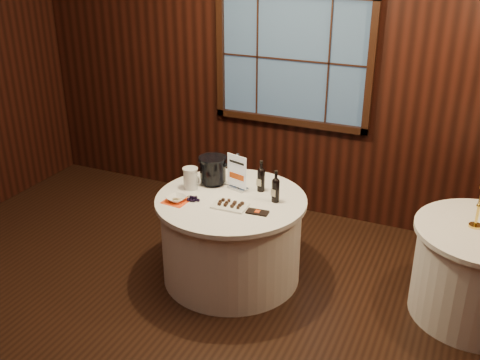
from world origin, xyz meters
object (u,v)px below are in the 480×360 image
at_px(port_bottle_left, 261,178).
at_px(glass_pitcher, 191,178).
at_px(port_bottle_right, 276,188).
at_px(main_table, 231,238).
at_px(brass_candlestick, 478,212).
at_px(grape_bunch, 193,199).
at_px(side_table, 480,273).
at_px(chocolate_box, 257,212).
at_px(sign_stand, 238,177).
at_px(chocolate_plate, 230,205).
at_px(cracker_bowl, 176,199).
at_px(ice_bucket, 213,170).

height_order(port_bottle_left, glass_pitcher, port_bottle_left).
bearing_deg(port_bottle_right, main_table, -147.69).
xyz_separation_m(port_bottle_left, brass_candlestick, (1.73, 0.07, 0.01)).
bearing_deg(grape_bunch, port_bottle_left, 43.55).
distance_m(side_table, chocolate_box, 1.80).
xyz_separation_m(sign_stand, port_bottle_right, (0.38, -0.09, 0.01)).
bearing_deg(chocolate_plate, main_table, 112.38).
xyz_separation_m(port_bottle_right, grape_bunch, (-0.63, -0.28, -0.10)).
bearing_deg(glass_pitcher, cracker_bowl, -79.48).
xyz_separation_m(side_table, ice_bucket, (-2.27, -0.10, 0.51)).
bearing_deg(cracker_bowl, sign_stand, 48.62).
xyz_separation_m(port_bottle_right, brass_candlestick, (1.54, 0.22, 0.01)).
bearing_deg(cracker_bowl, main_table, 31.15).
relative_size(side_table, chocolate_plate, 3.80).
height_order(side_table, glass_pitcher, glass_pitcher).
relative_size(port_bottle_left, grape_bunch, 1.59).
relative_size(side_table, chocolate_box, 6.12).
distance_m(ice_bucket, chocolate_plate, 0.50).
height_order(port_bottle_right, chocolate_plate, port_bottle_right).
relative_size(main_table, cracker_bowl, 8.18).
relative_size(side_table, port_bottle_left, 3.87).
xyz_separation_m(sign_stand, port_bottle_left, (0.20, 0.05, 0.01)).
relative_size(main_table, grape_bunch, 7.28).
bearing_deg(cracker_bowl, glass_pitcher, 91.74).
bearing_deg(sign_stand, port_bottle_left, 31.46).
bearing_deg(glass_pitcher, sign_stand, 30.43).
height_order(sign_stand, chocolate_box, sign_stand).
distance_m(main_table, port_bottle_right, 0.63).
bearing_deg(glass_pitcher, port_bottle_right, 13.48).
relative_size(main_table, sign_stand, 3.88).
relative_size(chocolate_box, cracker_bowl, 1.13).
bearing_deg(glass_pitcher, ice_bucket, 61.74).
distance_m(main_table, side_table, 2.02).
height_order(sign_stand, chocolate_plate, sign_stand).
xyz_separation_m(main_table, sign_stand, (-0.02, 0.18, 0.50)).
height_order(sign_stand, glass_pitcher, sign_stand).
relative_size(sign_stand, cracker_bowl, 2.11).
bearing_deg(side_table, sign_stand, -176.68).
distance_m(chocolate_box, glass_pitcher, 0.74).
xyz_separation_m(chocolate_plate, brass_candlestick, (1.84, 0.46, 0.11)).
xyz_separation_m(port_bottle_left, chocolate_plate, (-0.11, -0.38, -0.10)).
distance_m(ice_bucket, grape_bunch, 0.40).
relative_size(chocolate_plate, glass_pitcher, 1.49).
relative_size(sign_stand, grape_bunch, 1.88).
bearing_deg(chocolate_box, main_table, 148.35).
distance_m(main_table, glass_pitcher, 0.63).
bearing_deg(port_bottle_right, grape_bunch, -138.72).
bearing_deg(brass_candlestick, port_bottle_left, -177.59).
xyz_separation_m(sign_stand, cracker_bowl, (-0.37, -0.42, -0.09)).
height_order(chocolate_plate, chocolate_box, chocolate_plate).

